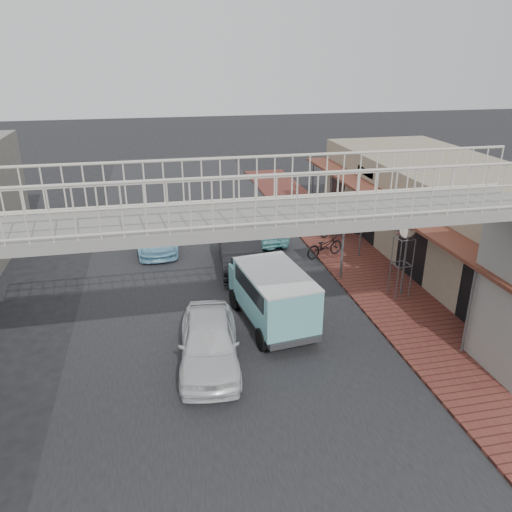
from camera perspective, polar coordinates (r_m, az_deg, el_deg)
name	(u,v)px	position (r m, az deg, el deg)	size (l,w,h in m)	color
ground	(225,329)	(16.97, -3.55, -8.28)	(120.00, 120.00, 0.00)	black
road_strip	(225,328)	(16.97, -3.56, -8.26)	(10.00, 60.00, 0.01)	black
sidewalk	(369,275)	(21.25, 12.78, -2.09)	(3.00, 40.00, 0.10)	brown
shophouse_row	(459,216)	(23.53, 22.18, 4.30)	(7.20, 18.00, 4.00)	gray
footbridge	(247,297)	(11.98, -1.01, -4.72)	(16.40, 2.40, 6.34)	gray
white_hatchback	(209,342)	(14.91, -5.39, -9.78)	(1.72, 4.27, 1.46)	white
dark_sedan	(240,249)	(21.32, -1.82, 0.76)	(1.69, 4.84, 1.60)	black
angkot_curb	(258,228)	(24.53, 0.20, 3.18)	(1.95, 4.23, 1.17)	#7ED7DA
angkot_far	(155,236)	(23.89, -11.43, 2.29)	(1.77, 4.34, 1.26)	#7FBFDC
angkot_van	(272,290)	(16.57, 1.89, -3.96)	(2.37, 4.35, 2.04)	black
motorcycle_near	(325,246)	(22.45, 7.86, 1.16)	(0.67, 1.93, 1.01)	black
motorcycle_far	(333,226)	(25.06, 8.81, 3.37)	(0.48, 1.68, 1.01)	black
street_clock	(405,232)	(18.69, 16.71, 2.69)	(0.76, 0.63, 3.07)	#59595B
arrow_sign	(360,222)	(20.16, 11.76, 3.84)	(1.71, 1.12, 2.85)	#59595B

